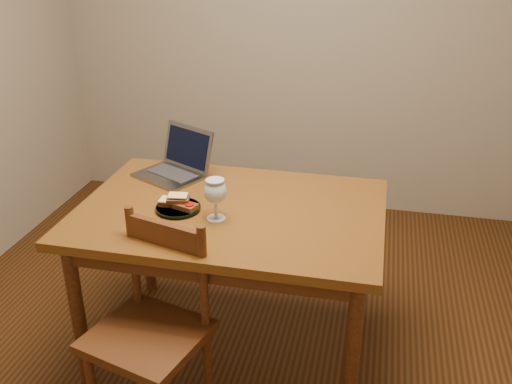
% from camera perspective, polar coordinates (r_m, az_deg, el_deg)
% --- Properties ---
extents(floor, '(3.20, 3.20, 0.02)m').
position_cam_1_polar(floor, '(2.90, -2.05, -14.51)').
color(floor, black).
rests_on(floor, ground).
extents(back_wall, '(3.20, 0.02, 2.60)m').
position_cam_1_polar(back_wall, '(3.85, 3.95, 17.01)').
color(back_wall, gray).
rests_on(back_wall, floor).
extents(table, '(1.30, 0.90, 0.74)m').
position_cam_1_polar(table, '(2.48, -2.54, -3.39)').
color(table, '#532F0D').
rests_on(table, floor).
extents(chair, '(0.50, 0.48, 0.44)m').
position_cam_1_polar(chair, '(2.26, -10.57, -12.60)').
color(chair, '#34170A').
rests_on(chair, floor).
extents(plate, '(0.19, 0.19, 0.02)m').
position_cam_1_polar(plate, '(2.44, -7.79, -1.63)').
color(plate, black).
rests_on(plate, table).
extents(sandwich_cheese, '(0.10, 0.06, 0.03)m').
position_cam_1_polar(sandwich_cheese, '(2.45, -8.45, -0.96)').
color(sandwich_cheese, '#381E0C').
rests_on(sandwich_cheese, plate).
extents(sandwich_tomato, '(0.11, 0.09, 0.03)m').
position_cam_1_polar(sandwich_tomato, '(2.41, -7.08, -1.31)').
color(sandwich_tomato, '#381E0C').
rests_on(sandwich_tomato, plate).
extents(sandwich_top, '(0.10, 0.07, 0.03)m').
position_cam_1_polar(sandwich_top, '(2.43, -7.81, -0.64)').
color(sandwich_top, '#381E0C').
rests_on(sandwich_top, plate).
extents(milk_glass, '(0.09, 0.09, 0.18)m').
position_cam_1_polar(milk_glass, '(2.31, -4.07, -0.76)').
color(milk_glass, white).
rests_on(milk_glass, table).
extents(laptop, '(0.40, 0.39, 0.22)m').
position_cam_1_polar(laptop, '(2.79, -7.85, 2.96)').
color(laptop, slate).
rests_on(laptop, table).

